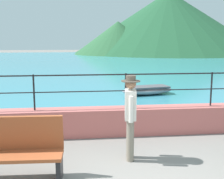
% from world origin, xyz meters
% --- Properties ---
extents(promenade_wall, '(20.00, 0.56, 0.70)m').
position_xyz_m(promenade_wall, '(0.00, 3.20, 0.35)').
color(promenade_wall, '#BC605B').
rests_on(promenade_wall, ground).
extents(railing, '(18.44, 0.04, 0.90)m').
position_xyz_m(railing, '(0.00, 3.20, 1.34)').
color(railing, black).
rests_on(railing, promenade_wall).
extents(lake_water, '(64.00, 44.32, 0.06)m').
position_xyz_m(lake_water, '(0.00, 25.84, 0.03)').
color(lake_water, teal).
rests_on(lake_water, ground).
extents(hill_main, '(31.64, 31.64, 10.18)m').
position_xyz_m(hill_main, '(14.10, 45.82, 5.09)').
color(hill_main, '#1E4C2D').
rests_on(hill_main, ground).
extents(hill_secondary, '(13.63, 13.63, 5.01)m').
position_xyz_m(hill_secondary, '(5.01, 41.69, 2.50)').
color(hill_secondary, '#285633').
rests_on(hill_secondary, ground).
extents(bench_main, '(1.72, 0.63, 1.13)m').
position_xyz_m(bench_main, '(-2.35, 0.92, 0.56)').
color(bench_main, '#9E4C28').
rests_on(bench_main, ground).
extents(person_walking, '(0.38, 0.57, 1.75)m').
position_xyz_m(person_walking, '(-0.17, 1.55, 0.98)').
color(person_walking, slate).
rests_on(person_walking, ground).
extents(boat_0, '(2.43, 1.32, 0.36)m').
position_xyz_m(boat_0, '(1.78, 8.24, 0.26)').
color(boat_0, gray).
rests_on(boat_0, lake_water).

